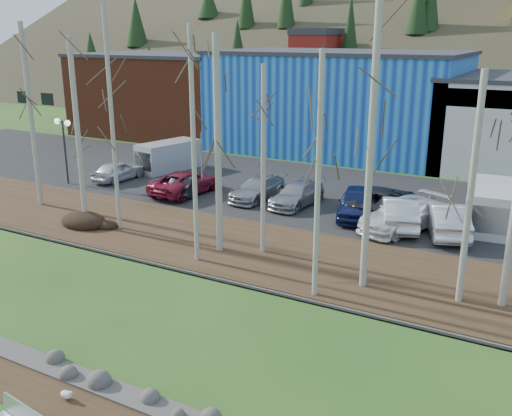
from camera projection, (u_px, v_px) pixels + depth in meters
The scene contains 32 objects.
dirt_strip at pixel (56, 398), 15.86m from camera, with size 80.00×1.80×0.03m, color #382616.
near_bank_rocks at pixel (82, 380), 16.70m from camera, with size 80.00×0.80×0.50m, color #47423D, non-canonical shape.
river at pixel (168, 321), 20.13m from camera, with size 80.00×8.00×0.90m, color black, non-canonical shape.
far_bank_rocks at pixel (229, 279), 23.56m from camera, with size 80.00×0.80×0.46m, color #47423D, non-canonical shape.
far_bank at pixel (265, 252), 26.21m from camera, with size 80.00×7.00×0.15m, color #382616.
parking_lot at pixel (345, 197), 35.00m from camera, with size 80.00×14.00×0.14m, color black.
building_brick at pixel (168, 94), 56.65m from camera, with size 16.32×12.24×7.80m.
building_blue at pixel (339, 101), 48.27m from camera, with size 20.40×12.24×8.30m.
seagull at pixel (67, 394), 15.72m from camera, with size 0.47×0.22×0.34m.
dirt_mound at pixel (84, 220), 29.57m from camera, with size 2.62×1.85×0.51m, color black.
birch_0 at pixel (31, 117), 31.76m from camera, with size 0.27×0.27×10.17m.
birch_1 at pixel (112, 122), 27.65m from camera, with size 0.21×0.21×10.89m.
birch_2 at pixel (78, 134), 28.41m from camera, with size 0.27×0.27×9.46m.
birch_3 at pixel (194, 148), 23.71m from camera, with size 0.20×0.20×9.97m.
birch_4 at pixel (218, 147), 24.90m from camera, with size 0.30×0.30×9.60m.
birch_5 at pixel (263, 162), 24.90m from camera, with size 0.21×0.21×8.35m.
birch_6 at pixel (318, 179), 20.51m from camera, with size 0.21×0.21×9.09m.
birch_7 at pixel (371, 151), 21.01m from camera, with size 0.28×0.28×10.82m.
birch_8 at pixel (471, 192), 20.08m from camera, with size 0.24×0.24×8.44m.
street_lamp at pixel (63, 133), 36.86m from camera, with size 1.60×0.65×4.26m.
car_0 at pixel (118, 171), 38.47m from camera, with size 1.58×3.92×1.34m, color silver.
car_1 at pixel (187, 183), 35.32m from camera, with size 1.37×3.93×1.29m, color black.
car_2 at pixel (186, 182), 35.26m from camera, with size 2.37×5.14×1.43m, color maroon.
car_3 at pixel (297, 195), 32.88m from camera, with size 1.81×4.44×1.29m, color gray.
car_4 at pixel (357, 203), 30.78m from camera, with size 1.90×4.73×1.61m, color #151E4E.
car_5 at pixel (399, 212), 29.21m from camera, with size 1.69×4.84×1.59m, color silver.
car_6 at pixel (382, 200), 31.40m from camera, with size 2.51×5.45×1.51m, color #28282B.
car_7 at pixel (404, 215), 28.79m from camera, with size 2.21×5.43×1.58m, color white.
car_8 at pixel (447, 219), 28.11m from camera, with size 1.69×4.84×1.59m, color silver.
car_9 at pixel (257, 189), 34.08m from camera, with size 1.81×4.44×1.29m, color gray.
van_white at pixel (489, 207), 28.99m from camera, with size 2.48×5.12×2.17m.
van_grey at pixel (166, 156), 41.11m from camera, with size 2.93×5.01×2.05m.
Camera 1 is at (11.45, -7.10, 9.75)m, focal length 40.00 mm.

